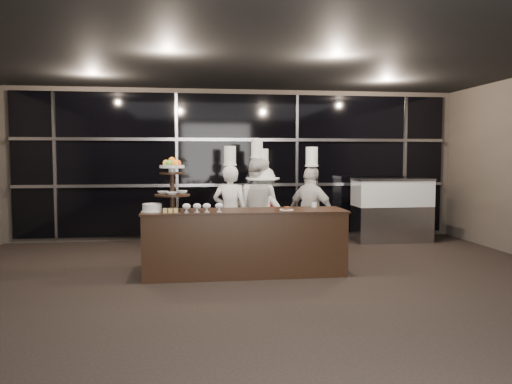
{
  "coord_description": "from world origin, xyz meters",
  "views": [
    {
      "loc": [
        -0.93,
        -4.99,
        1.68
      ],
      "look_at": [
        0.01,
        2.23,
        1.15
      ],
      "focal_mm": 35.0,
      "sensor_mm": 36.0,
      "label": 1
    }
  ],
  "objects": [
    {
      "name": "chef_b",
      "position": [
        0.14,
        3.06,
        0.84
      ],
      "size": [
        1.0,
        0.93,
        1.95
      ],
      "color": "silver",
      "rests_on": "ground"
    },
    {
      "name": "display_case",
      "position": [
        2.97,
        4.3,
        0.69
      ],
      "size": [
        1.49,
        0.65,
        1.24
      ],
      "color": "#A5A5AA",
      "rests_on": "ground"
    },
    {
      "name": "chef_d",
      "position": [
        0.96,
        2.7,
        0.78
      ],
      "size": [
        0.86,
        0.92,
        1.82
      ],
      "color": "silver",
      "rests_on": "ground"
    },
    {
      "name": "chef_cup",
      "position": [
        0.88,
        2.18,
        0.96
      ],
      "size": [
        0.08,
        0.08,
        0.07
      ],
      "primitive_type": "cylinder",
      "color": "white",
      "rests_on": "buffet_counter"
    },
    {
      "name": "room",
      "position": [
        0.0,
        0.0,
        1.5
      ],
      "size": [
        10.0,
        10.0,
        10.0
      ],
      "color": "black",
      "rests_on": "ground"
    },
    {
      "name": "pastry_squares",
      "position": [
        -1.21,
        1.76,
        0.95
      ],
      "size": [
        0.2,
        0.13,
        0.05
      ],
      "color": "#E1BE6E",
      "rests_on": "buffet_counter"
    },
    {
      "name": "window_wall",
      "position": [
        0.0,
        4.94,
        1.5
      ],
      "size": [
        8.6,
        0.1,
        2.8
      ],
      "color": "black",
      "rests_on": "ground"
    },
    {
      "name": "layer_cake",
      "position": [
        -1.46,
        1.88,
        0.97
      ],
      "size": [
        0.3,
        0.3,
        0.11
      ],
      "color": "white",
      "rests_on": "buffet_counter"
    },
    {
      "name": "small_plate",
      "position": [
        0.39,
        1.83,
        0.94
      ],
      "size": [
        0.2,
        0.2,
        0.05
      ],
      "color": "white",
      "rests_on": "buffet_counter"
    },
    {
      "name": "compotes",
      "position": [
        -0.78,
        1.71,
        1.0
      ],
      "size": [
        0.55,
        0.11,
        0.12
      ],
      "color": "silver",
      "rests_on": "buffet_counter"
    },
    {
      "name": "display_stand",
      "position": [
        -1.19,
        1.93,
        1.34
      ],
      "size": [
        0.48,
        0.48,
        0.74
      ],
      "color": "black",
      "rests_on": "buffet_counter"
    },
    {
      "name": "chef_a",
      "position": [
        -0.31,
        2.92,
        0.8
      ],
      "size": [
        0.64,
        0.5,
        1.83
      ],
      "color": "silver",
      "rests_on": "ground"
    },
    {
      "name": "chef_c",
      "position": [
        0.24,
        3.09,
        0.76
      ],
      "size": [
        1.07,
        0.77,
        1.79
      ],
      "color": "white",
      "rests_on": "ground"
    },
    {
      "name": "buffet_counter",
      "position": [
        -0.19,
        1.93,
        0.47
      ],
      "size": [
        2.84,
        0.74,
        0.92
      ],
      "color": "black",
      "rests_on": "ground"
    }
  ]
}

